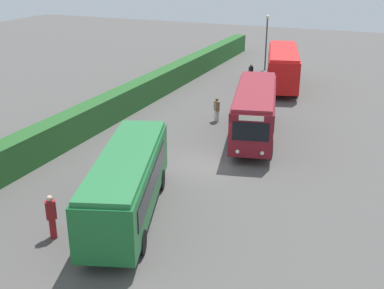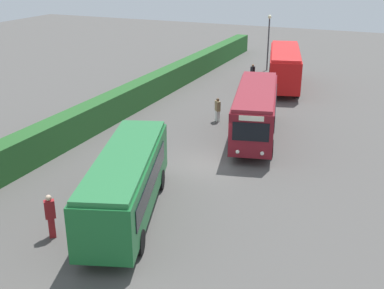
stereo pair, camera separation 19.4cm
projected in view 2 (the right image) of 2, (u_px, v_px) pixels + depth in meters
ground_plane at (208, 164)px, 27.33m from camera, size 110.12×110.12×0.00m
bus_green at (126, 181)px, 21.31m from camera, size 9.42×5.15×3.02m
bus_maroon at (255, 110)px, 30.57m from camera, size 9.81×4.57×3.22m
bus_red at (284, 66)px, 42.26m from camera, size 9.88×4.77×3.31m
person_left at (50, 215)px, 19.95m from camera, size 0.48×0.48×1.93m
person_center at (218, 109)px, 33.97m from camera, size 0.53×0.51×1.68m
person_right at (253, 73)px, 44.23m from camera, size 0.44×0.35×1.69m
hedge_row at (73, 127)px, 30.34m from camera, size 67.06×1.31×1.90m
traffic_cone at (274, 67)px, 49.46m from camera, size 0.36×0.36×0.60m
lamppost at (269, 36)px, 48.09m from camera, size 0.36×0.36×5.42m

